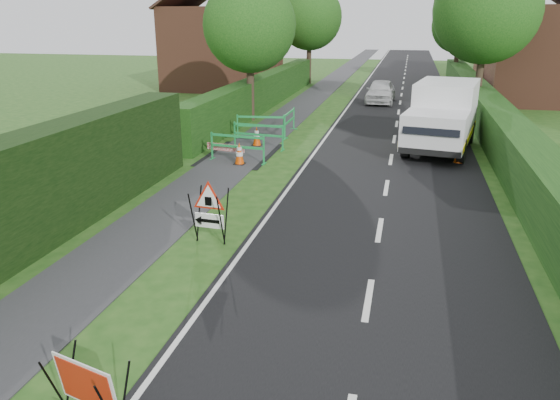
{
  "coord_description": "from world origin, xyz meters",
  "views": [
    {
      "loc": [
        2.94,
        -7.94,
        4.9
      ],
      "look_at": [
        0.35,
        3.14,
        1.06
      ],
      "focal_mm": 35.0,
      "sensor_mm": 36.0,
      "label": 1
    }
  ],
  "objects_px": {
    "works_van": "(443,115)",
    "hatchback_car": "(381,91)",
    "red_rect_sign": "(86,386)",
    "triangle_sign": "(207,208)"
  },
  "relations": [
    {
      "from": "red_rect_sign",
      "to": "triangle_sign",
      "type": "height_order",
      "value": "triangle_sign"
    },
    {
      "from": "red_rect_sign",
      "to": "works_van",
      "type": "relative_size",
      "value": 0.19
    },
    {
      "from": "hatchback_car",
      "to": "triangle_sign",
      "type": "bearing_deg",
      "value": -95.3
    },
    {
      "from": "red_rect_sign",
      "to": "hatchback_car",
      "type": "xyz_separation_m",
      "value": [
        2.07,
        28.19,
        0.19
      ]
    },
    {
      "from": "triangle_sign",
      "to": "hatchback_car",
      "type": "bearing_deg",
      "value": 87.62
    },
    {
      "from": "triangle_sign",
      "to": "works_van",
      "type": "relative_size",
      "value": 0.21
    },
    {
      "from": "hatchback_car",
      "to": "red_rect_sign",
      "type": "bearing_deg",
      "value": -93.01
    },
    {
      "from": "works_van",
      "to": "hatchback_car",
      "type": "bearing_deg",
      "value": 114.17
    },
    {
      "from": "triangle_sign",
      "to": "red_rect_sign",
      "type": "bearing_deg",
      "value": -81.02
    },
    {
      "from": "hatchback_car",
      "to": "works_van",
      "type": "bearing_deg",
      "value": -74.56
    }
  ]
}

